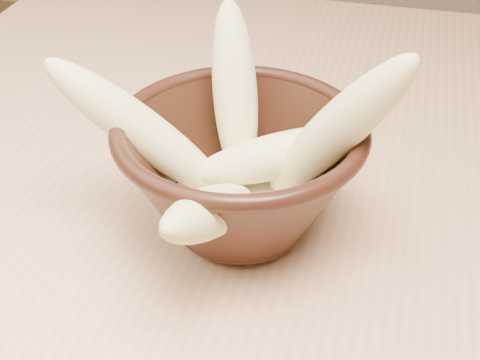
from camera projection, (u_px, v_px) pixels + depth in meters
The scene contains 8 objects.
table at pixel (406, 219), 0.71m from camera, with size 1.20×0.80×0.75m.
bowl at pixel (240, 171), 0.54m from camera, with size 0.20×0.20×0.11m.
milk_puddle at pixel (240, 197), 0.55m from camera, with size 0.11×0.11×0.02m, color beige.
banana_upright at pixel (235, 91), 0.55m from camera, with size 0.04×0.04×0.15m, color #E8DD89.
banana_left at pixel (140, 130), 0.52m from camera, with size 0.04×0.04×0.18m, color #E8DD89.
banana_right at pixel (336, 130), 0.49m from camera, with size 0.04×0.04×0.18m, color #E8DD89.
banana_across at pixel (280, 155), 0.54m from camera, with size 0.04×0.04×0.15m, color #E8DD89.
banana_front at pixel (211, 212), 0.48m from camera, with size 0.04×0.04×0.15m, color #E8DD89.
Camera 1 is at (-0.04, -0.58, 1.12)m, focal length 50.00 mm.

